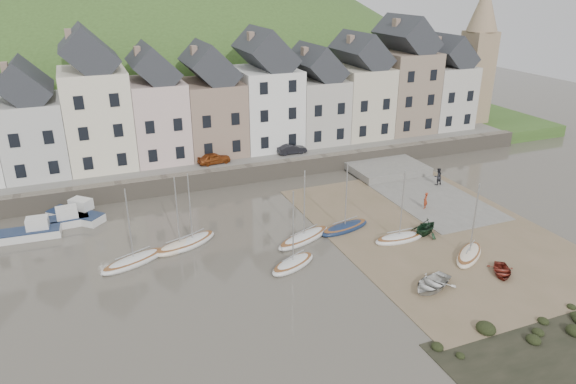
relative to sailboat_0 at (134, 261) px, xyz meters
name	(u,v)px	position (x,y,z in m)	size (l,w,h in m)	color
ground	(317,255)	(13.34, -3.93, -0.26)	(160.00, 160.00, 0.00)	#4D473C
quay_land	(213,137)	(13.34, 28.07, 0.49)	(90.00, 30.00, 1.50)	#365020
quay_street	(239,158)	(13.34, 16.57, 1.29)	(70.00, 7.00, 0.10)	slate
seawall	(249,174)	(13.34, 13.07, 0.64)	(70.00, 1.20, 1.80)	slate
beach	(434,231)	(24.34, -3.93, -0.23)	(18.00, 26.00, 0.06)	brown
slipway	(418,191)	(28.34, 4.07, -0.20)	(8.00, 18.00, 0.12)	slate
hillside	(155,198)	(8.34, 56.07, -18.25)	(134.40, 84.00, 84.00)	#365020
townhouse_terrace	(243,98)	(15.10, 20.07, 7.07)	(61.05, 8.00, 13.93)	white
church_spire	(479,50)	(47.89, 20.07, 10.80)	(4.00, 4.00, 18.00)	#997F60
sailboat_0	(134,261)	(0.00, 0.00, 0.00)	(5.48, 3.45, 6.32)	silver
sailboat_1	(193,241)	(4.78, 1.41, 0.00)	(4.68, 3.52, 6.32)	silver
sailboat_2	(180,246)	(3.69, 1.02, 0.00)	(4.67, 2.87, 6.32)	beige
sailboat_3	(293,264)	(10.92, -4.90, 0.01)	(4.46, 3.15, 6.32)	silver
sailboat_4	(304,238)	(13.36, -1.36, 0.00)	(5.83, 3.58, 6.32)	silver
sailboat_5	(345,227)	(17.34, -0.94, 0.00)	(5.12, 2.58, 6.32)	#162544
sailboat_6	(399,238)	(20.54, -4.34, 0.00)	(4.40, 1.55, 6.32)	silver
sailboat_7	(469,255)	(24.00, -8.69, 0.00)	(4.55, 3.89, 6.32)	beige
motorboat_0	(61,220)	(-5.02, 9.00, 0.32)	(5.03, 2.07, 1.70)	silver
motorboat_1	(31,231)	(-7.29, 7.59, 0.32)	(4.95, 2.02, 1.70)	silver
motorboat_2	(77,213)	(-3.70, 9.98, 0.32)	(4.97, 4.88, 1.70)	silver
rowboat_white	(432,284)	(18.64, -11.24, 0.16)	(2.50, 3.51, 0.73)	silver
rowboat_green	(425,227)	(23.12, -4.26, 0.51)	(2.33, 2.71, 1.43)	black
rowboat_red	(502,271)	(24.47, -11.63, 0.07)	(1.84, 2.58, 0.53)	maroon
person_red	(425,200)	(26.27, 0.13, 0.64)	(0.57, 0.37, 1.56)	maroon
person_dark	(438,176)	(31.03, 4.62, 0.76)	(0.87, 0.68, 1.79)	black
car_left	(214,158)	(10.33, 15.57, 1.93)	(1.40, 3.47, 1.18)	brown
car_right	(292,149)	(19.29, 15.57, 1.89)	(1.16, 3.31, 1.09)	black
shore_rocks	(543,337)	(21.55, -18.20, -0.16)	(14.00, 6.18, 0.74)	black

